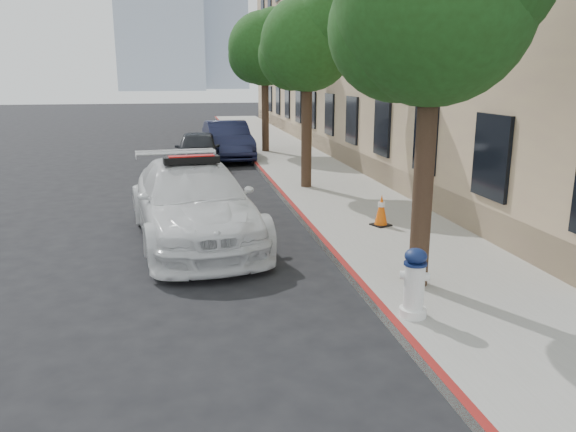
{
  "coord_description": "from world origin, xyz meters",
  "views": [
    {
      "loc": [
        -0.61,
        -9.69,
        3.31
      ],
      "look_at": [
        1.1,
        -0.69,
        1.0
      ],
      "focal_mm": 35.0,
      "sensor_mm": 36.0,
      "label": 1
    }
  ],
  "objects_px": {
    "parked_car_mid": "(198,150)",
    "traffic_cone": "(381,210)",
    "fire_hydrant": "(414,284)",
    "parked_car_far": "(227,140)",
    "police_car": "(193,202)"
  },
  "relations": [
    {
      "from": "parked_car_mid",
      "to": "traffic_cone",
      "type": "height_order",
      "value": "parked_car_mid"
    },
    {
      "from": "fire_hydrant",
      "to": "parked_car_mid",
      "type": "bearing_deg",
      "value": 123.38
    },
    {
      "from": "parked_car_far",
      "to": "fire_hydrant",
      "type": "relative_size",
      "value": 4.78
    },
    {
      "from": "parked_car_mid",
      "to": "parked_car_far",
      "type": "xyz_separation_m",
      "value": [
        1.25,
        2.14,
        0.08
      ]
    },
    {
      "from": "police_car",
      "to": "parked_car_mid",
      "type": "bearing_deg",
      "value": 80.17
    },
    {
      "from": "police_car",
      "to": "fire_hydrant",
      "type": "distance_m",
      "value": 5.45
    },
    {
      "from": "parked_car_mid",
      "to": "parked_car_far",
      "type": "relative_size",
      "value": 0.86
    },
    {
      "from": "traffic_cone",
      "to": "police_car",
      "type": "bearing_deg",
      "value": 177.93
    },
    {
      "from": "parked_car_far",
      "to": "traffic_cone",
      "type": "relative_size",
      "value": 6.65
    },
    {
      "from": "parked_car_far",
      "to": "fire_hydrant",
      "type": "bearing_deg",
      "value": -89.4
    },
    {
      "from": "parked_car_mid",
      "to": "traffic_cone",
      "type": "bearing_deg",
      "value": -65.53
    },
    {
      "from": "parked_car_far",
      "to": "fire_hydrant",
      "type": "xyz_separation_m",
      "value": [
        1.15,
        -16.12,
        -0.14
      ]
    },
    {
      "from": "police_car",
      "to": "parked_car_mid",
      "type": "height_order",
      "value": "police_car"
    },
    {
      "from": "police_car",
      "to": "parked_car_far",
      "type": "relative_size",
      "value": 1.27
    },
    {
      "from": "parked_car_mid",
      "to": "fire_hydrant",
      "type": "height_order",
      "value": "parked_car_mid"
    }
  ]
}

